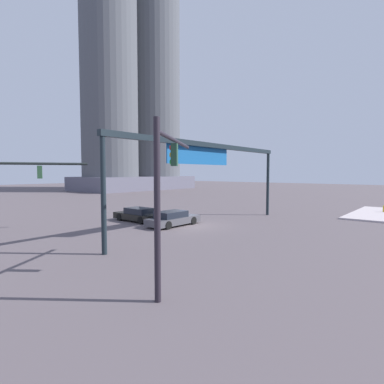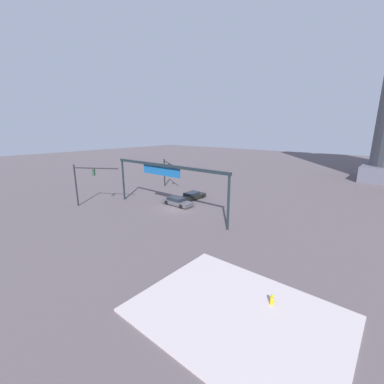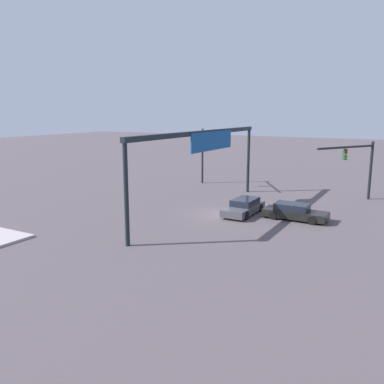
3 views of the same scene
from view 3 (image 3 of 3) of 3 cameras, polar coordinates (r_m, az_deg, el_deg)
ground_plane at (r=32.30m, az=4.47°, el=-3.19°), size 205.43×205.43×0.00m
traffic_signal_near_corner at (r=44.52m, az=1.60°, el=6.31°), size 5.86×3.67×6.15m
traffic_signal_opposite_side at (r=39.36m, az=22.33°, el=4.14°), size 6.18×3.78×5.36m
overhead_sign_gantry at (r=32.42m, az=1.84°, el=6.75°), size 19.90×0.43×6.57m
sedan_car_approaching at (r=32.58m, az=7.29°, el=-2.08°), size 4.85×1.98×1.21m
sedan_car_waiting_far at (r=31.65m, az=14.16°, el=-2.73°), size 1.94×4.75×1.21m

